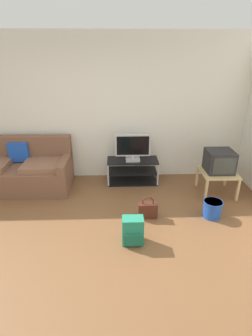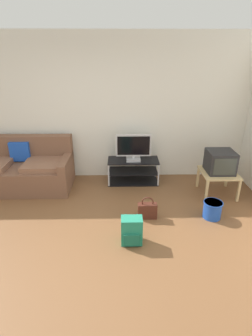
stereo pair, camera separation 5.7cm
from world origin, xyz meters
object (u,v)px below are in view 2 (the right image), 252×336
at_px(flat_tv, 133,148).
at_px(side_table, 219,175).
at_px(handbag, 147,210).
at_px(cleaning_bucket, 212,209).
at_px(backpack, 132,231).
at_px(crt_tv, 220,162).
at_px(tv_stand, 133,171).
at_px(couch, 20,170).

height_order(flat_tv, side_table, flat_tv).
bearing_deg(handbag, flat_tv, 97.67).
bearing_deg(cleaning_bucket, flat_tv, 133.56).
height_order(flat_tv, cleaning_bucket, flat_tv).
height_order(side_table, backpack, side_table).
bearing_deg(flat_tv, handbag, -82.33).
relative_size(side_table, crt_tv, 1.34).
xyz_separation_m(flat_tv, backpack, (-0.10, -1.79, -0.52)).
bearing_deg(tv_stand, backpack, -93.12).
bearing_deg(couch, flat_tv, 3.56).
bearing_deg(side_table, backpack, -140.32).
distance_m(side_table, handbag, 1.52).
bearing_deg(cleaning_bucket, couch, 161.54).
distance_m(flat_tv, handbag, 1.36).
relative_size(side_table, cleaning_bucket, 2.08).
bearing_deg(flat_tv, side_table, -18.11).
distance_m(backpack, cleaning_bucket, 1.38).
distance_m(tv_stand, flat_tv, 0.48).
bearing_deg(flat_tv, couch, -176.44).
height_order(handbag, cleaning_bucket, handbag).
relative_size(couch, tv_stand, 1.94).
xyz_separation_m(tv_stand, handbag, (0.16, -1.24, -0.10)).
xyz_separation_m(couch, backpack, (2.01, -1.66, -0.15)).
relative_size(handbag, cleaning_bucket, 1.26).
height_order(tv_stand, backpack, tv_stand).
bearing_deg(flat_tv, backpack, -93.16).
distance_m(tv_stand, crt_tv, 1.60).
distance_m(backpack, handbag, 0.63).
xyz_separation_m(backpack, handbag, (0.26, 0.57, -0.05)).
bearing_deg(cleaning_bucket, tv_stand, 133.04).
bearing_deg(backpack, cleaning_bucket, 26.46).
relative_size(flat_tv, cleaning_bucket, 2.27).
bearing_deg(tv_stand, flat_tv, -90.00).
xyz_separation_m(side_table, handbag, (-1.31, -0.73, -0.24)).
xyz_separation_m(tv_stand, side_table, (1.48, -0.51, 0.14)).
bearing_deg(handbag, crt_tv, 29.73).
distance_m(side_table, backpack, 2.05).
distance_m(side_table, crt_tv, 0.24).
bearing_deg(backpack, handbag, 67.58).
distance_m(tv_stand, handbag, 1.25).
relative_size(backpack, cleaning_bucket, 1.32).
xyz_separation_m(tv_stand, backpack, (-0.10, -1.81, -0.04)).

